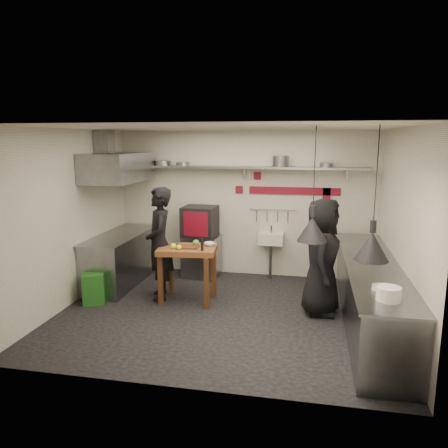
% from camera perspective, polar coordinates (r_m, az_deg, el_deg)
% --- Properties ---
extents(floor, '(5.00, 5.00, 0.00)m').
position_cam_1_polar(floor, '(6.86, -0.13, -11.59)').
color(floor, black).
rests_on(floor, ground).
extents(ceiling, '(5.00, 5.00, 0.00)m').
position_cam_1_polar(ceiling, '(6.33, -0.14, 12.48)').
color(ceiling, beige).
rests_on(ceiling, floor).
extents(wall_back, '(5.00, 0.04, 2.80)m').
position_cam_1_polar(wall_back, '(8.49, 2.68, 2.63)').
color(wall_back, silver).
rests_on(wall_back, floor).
extents(wall_front, '(5.00, 0.04, 2.80)m').
position_cam_1_polar(wall_front, '(4.47, -5.51, -5.12)').
color(wall_front, silver).
rests_on(wall_front, floor).
extents(wall_left, '(0.04, 4.20, 2.80)m').
position_cam_1_polar(wall_left, '(7.36, -19.58, 0.69)').
color(wall_left, silver).
rests_on(wall_left, floor).
extents(wall_right, '(0.04, 4.20, 2.80)m').
position_cam_1_polar(wall_right, '(6.45, 22.19, -0.87)').
color(wall_right, silver).
rests_on(wall_right, floor).
extents(red_band_horiz, '(1.70, 0.02, 0.14)m').
position_cam_1_polar(red_band_horiz, '(8.35, 9.15, 4.29)').
color(red_band_horiz, maroon).
rests_on(red_band_horiz, wall_back).
extents(red_band_vert, '(0.14, 0.02, 1.10)m').
position_cam_1_polar(red_band_vert, '(8.42, 13.13, 0.89)').
color(red_band_vert, maroon).
rests_on(red_band_vert, wall_back).
extents(red_tile_a, '(0.14, 0.02, 0.14)m').
position_cam_1_polar(red_tile_a, '(8.38, 4.39, 6.28)').
color(red_tile_a, maroon).
rests_on(red_tile_a, wall_back).
extents(red_tile_b, '(0.14, 0.02, 0.14)m').
position_cam_1_polar(red_tile_b, '(8.45, 2.00, 4.51)').
color(red_tile_b, maroon).
rests_on(red_tile_b, wall_back).
extents(back_shelf, '(4.60, 0.34, 0.04)m').
position_cam_1_polar(back_shelf, '(8.24, 2.53, 7.41)').
color(back_shelf, slate).
rests_on(back_shelf, wall_back).
extents(shelf_bracket_left, '(0.04, 0.06, 0.24)m').
position_cam_1_polar(shelf_bracket_left, '(8.88, -9.62, 6.88)').
color(shelf_bracket_left, slate).
rests_on(shelf_bracket_left, wall_back).
extents(shelf_bracket_mid, '(0.04, 0.06, 0.24)m').
position_cam_1_polar(shelf_bracket_mid, '(8.39, 2.68, 6.79)').
color(shelf_bracket_mid, slate).
rests_on(shelf_bracket_mid, wall_back).
extents(shelf_bracket_right, '(0.04, 0.06, 0.24)m').
position_cam_1_polar(shelf_bracket_right, '(8.33, 15.80, 6.35)').
color(shelf_bracket_right, slate).
rests_on(shelf_bracket_right, wall_back).
extents(pan_far_left, '(0.32, 0.32, 0.09)m').
position_cam_1_polar(pan_far_left, '(8.62, -7.96, 7.91)').
color(pan_far_left, slate).
rests_on(pan_far_left, back_shelf).
extents(pan_mid_left, '(0.31, 0.31, 0.07)m').
position_cam_1_polar(pan_mid_left, '(8.49, -5.36, 7.85)').
color(pan_mid_left, slate).
rests_on(pan_mid_left, back_shelf).
extents(stock_pot, '(0.35, 0.35, 0.20)m').
position_cam_1_polar(stock_pot, '(8.16, 7.39, 8.14)').
color(stock_pot, slate).
rests_on(stock_pot, back_shelf).
extents(pan_right, '(0.30, 0.30, 0.08)m').
position_cam_1_polar(pan_right, '(8.14, 13.21, 7.51)').
color(pan_right, slate).
rests_on(pan_right, back_shelf).
extents(oven_stand, '(0.70, 0.64, 0.80)m').
position_cam_1_polar(oven_stand, '(8.53, -2.92, -4.20)').
color(oven_stand, slate).
rests_on(oven_stand, floor).
extents(combi_oven, '(0.65, 0.61, 0.58)m').
position_cam_1_polar(combi_oven, '(8.36, -3.17, 0.33)').
color(combi_oven, black).
rests_on(combi_oven, oven_stand).
extents(oven_door, '(0.47, 0.05, 0.46)m').
position_cam_1_polar(oven_door, '(8.08, -3.71, -0.04)').
color(oven_door, maroon).
rests_on(oven_door, combi_oven).
extents(oven_glass, '(0.32, 0.03, 0.34)m').
position_cam_1_polar(oven_glass, '(8.08, -3.63, -0.04)').
color(oven_glass, black).
rests_on(oven_glass, oven_door).
extents(hand_sink, '(0.46, 0.34, 0.22)m').
position_cam_1_polar(hand_sink, '(8.37, 6.18, -1.87)').
color(hand_sink, silver).
rests_on(hand_sink, wall_back).
extents(sink_tap, '(0.03, 0.03, 0.14)m').
position_cam_1_polar(sink_tap, '(8.33, 6.20, -0.67)').
color(sink_tap, slate).
rests_on(sink_tap, hand_sink).
extents(sink_drain, '(0.06, 0.06, 0.66)m').
position_cam_1_polar(sink_drain, '(8.44, 6.09, -4.85)').
color(sink_drain, slate).
rests_on(sink_drain, floor).
extents(utensil_rail, '(0.90, 0.02, 0.02)m').
position_cam_1_polar(utensil_rail, '(8.40, 6.34, 1.93)').
color(utensil_rail, slate).
rests_on(utensil_rail, wall_back).
extents(counter_right, '(0.70, 3.80, 0.90)m').
position_cam_1_polar(counter_right, '(6.64, 18.59, -8.81)').
color(counter_right, slate).
rests_on(counter_right, floor).
extents(counter_right_top, '(0.76, 3.90, 0.03)m').
position_cam_1_polar(counter_right_top, '(6.50, 18.84, -4.95)').
color(counter_right_top, slate).
rests_on(counter_right_top, counter_right).
extents(plate_stack, '(0.29, 0.29, 0.15)m').
position_cam_1_polar(plate_stack, '(5.06, 20.70, -8.51)').
color(plate_stack, silver).
rests_on(plate_stack, counter_right_top).
extents(small_bowl_right, '(0.26, 0.26, 0.05)m').
position_cam_1_polar(small_bowl_right, '(5.41, 19.87, -7.80)').
color(small_bowl_right, silver).
rests_on(small_bowl_right, counter_right_top).
extents(counter_left, '(0.70, 1.90, 0.90)m').
position_cam_1_polar(counter_left, '(8.31, -13.39, -4.55)').
color(counter_left, slate).
rests_on(counter_left, floor).
extents(counter_left_top, '(0.76, 2.00, 0.03)m').
position_cam_1_polar(counter_left_top, '(8.20, -13.53, -1.42)').
color(counter_left_top, slate).
rests_on(counter_left_top, counter_left).
extents(extractor_hood, '(0.78, 1.60, 0.50)m').
position_cam_1_polar(extractor_hood, '(8.01, -13.60, 7.22)').
color(extractor_hood, slate).
rests_on(extractor_hood, ceiling).
extents(hood_duct, '(0.28, 0.28, 0.50)m').
position_cam_1_polar(hood_duct, '(8.10, -15.36, 10.02)').
color(hood_duct, slate).
rests_on(hood_duct, ceiling).
extents(green_bin, '(0.44, 0.44, 0.50)m').
position_cam_1_polar(green_bin, '(7.51, -16.63, -8.01)').
color(green_bin, '#1F5E1B').
rests_on(green_bin, floor).
extents(prep_table, '(0.98, 0.73, 0.92)m').
position_cam_1_polar(prep_table, '(7.22, -4.76, -6.57)').
color(prep_table, brown).
rests_on(prep_table, floor).
extents(cutting_board, '(0.35, 0.25, 0.02)m').
position_cam_1_polar(cutting_board, '(7.06, -4.73, -3.00)').
color(cutting_board, '#4E2C15').
rests_on(cutting_board, prep_table).
extents(pepper_mill, '(0.05, 0.05, 0.20)m').
position_cam_1_polar(pepper_mill, '(6.84, -2.87, -2.68)').
color(pepper_mill, black).
rests_on(pepper_mill, prep_table).
extents(lemon_a, '(0.11, 0.11, 0.09)m').
position_cam_1_polar(lemon_a, '(7.02, -6.64, -2.87)').
color(lemon_a, yellow).
rests_on(lemon_a, prep_table).
extents(lemon_b, '(0.10, 0.10, 0.08)m').
position_cam_1_polar(lemon_b, '(6.95, -5.89, -3.03)').
color(lemon_b, yellow).
rests_on(lemon_b, prep_table).
extents(veg_ball, '(0.15, 0.15, 0.11)m').
position_cam_1_polar(veg_ball, '(7.15, -3.67, -2.49)').
color(veg_ball, '#57822F').
rests_on(veg_ball, prep_table).
extents(steel_tray, '(0.19, 0.15, 0.03)m').
position_cam_1_polar(steel_tray, '(7.27, -6.56, -2.60)').
color(steel_tray, slate).
rests_on(steel_tray, prep_table).
extents(bowl, '(0.21, 0.21, 0.06)m').
position_cam_1_polar(bowl, '(7.15, -1.87, -2.64)').
color(bowl, silver).
rests_on(bowl, prep_table).
extents(heat_lamp_near, '(0.45, 0.45, 1.44)m').
position_cam_1_polar(heat_lamp_near, '(5.57, 11.67, 5.03)').
color(heat_lamp_near, black).
rests_on(heat_lamp_near, ceiling).
extents(heat_lamp_far, '(0.46, 0.46, 1.54)m').
position_cam_1_polar(heat_lamp_far, '(5.18, 19.16, 3.68)').
color(heat_lamp_far, black).
rests_on(heat_lamp_far, ceiling).
extents(chef_left, '(0.67, 0.80, 1.88)m').
position_cam_1_polar(chef_left, '(7.31, -8.42, -2.54)').
color(chef_left, black).
rests_on(chef_left, floor).
extents(chef_right, '(0.62, 0.91, 1.79)m').
position_cam_1_polar(chef_right, '(6.76, 12.67, -4.21)').
color(chef_right, black).
rests_on(chef_right, floor).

